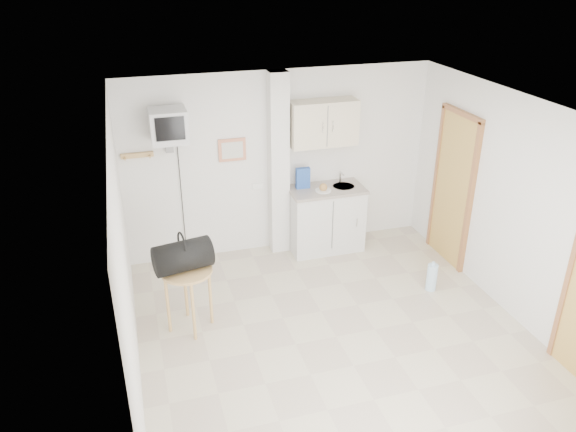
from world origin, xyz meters
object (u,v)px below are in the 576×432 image
object	(u,v)px
round_table	(187,280)
duffel_bag	(183,256)
crt_television	(169,127)
water_bottle	(432,277)

from	to	relation	value
round_table	duffel_bag	world-z (taller)	duffel_bag
crt_television	round_table	distance (m)	1.91
round_table	water_bottle	world-z (taller)	round_table
crt_television	round_table	world-z (taller)	crt_television
round_table	duffel_bag	distance (m)	0.29
crt_television	duffel_bag	xyz separation A→B (m)	(-0.08, -1.38, -1.02)
crt_television	duffel_bag	size ratio (longest dim) A/B	3.26
round_table	duffel_bag	bearing A→B (deg)	158.63
crt_television	round_table	size ratio (longest dim) A/B	2.89
water_bottle	round_table	bearing A→B (deg)	178.57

